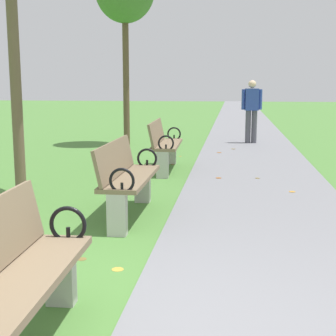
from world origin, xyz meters
The scene contains 6 objects.
paved_walkway centered at (1.13, 18.00, 0.01)m, with size 2.25×44.00×0.02m, color slate.
park_bench_1 centered at (-0.50, -0.10, 0.49)m, with size 0.52×1.61×0.90m.
park_bench_2 centered at (-0.50, 3.02, 0.49)m, with size 0.48×1.60×0.90m.
park_bench_3 centered at (-0.50, 6.21, 0.49)m, with size 0.52×1.61×0.90m.
pedestrian_walking centered at (1.20, 10.46, 0.93)m, with size 0.53×0.25×1.62m.
scattered_leaves centered at (0.05, 3.02, 0.01)m, with size 4.21×10.54×0.02m.
Camera 1 is at (0.73, -2.59, 1.58)m, focal length 52.85 mm.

